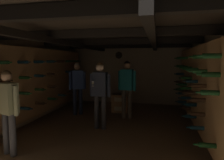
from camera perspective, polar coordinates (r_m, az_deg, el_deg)
The scene contains 8 objects.
ground_plane at distance 5.29m, azimuth -0.49°, elevation -13.51°, with size 8.40×8.40×0.00m, color #8C7051.
room_shell at distance 5.28m, azimuth 0.19°, elevation 2.11°, with size 4.72×6.52×2.41m.
wine_crate_stack at distance 6.84m, azimuth 2.25°, elevation -6.48°, with size 0.52×0.35×0.60m.
display_bottle at distance 6.72m, azimuth 3.02°, elevation -2.93°, with size 0.08×0.08×0.35m.
person_host_center at distance 5.08m, azimuth -3.40°, elevation -2.51°, with size 0.54×0.33×1.68m.
person_guest_far_left at distance 6.51m, azimuth -9.66°, elevation -0.98°, with size 0.46×0.44×1.65m.
person_guest_far_right at distance 6.00m, azimuth 4.22°, elevation -1.05°, with size 0.53×0.33×1.71m.
person_guest_near_left at distance 4.14m, azimuth -27.12°, elevation -6.24°, with size 0.52×0.33×1.56m.
Camera 1 is at (1.13, -4.87, 1.74)m, focal length 32.65 mm.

